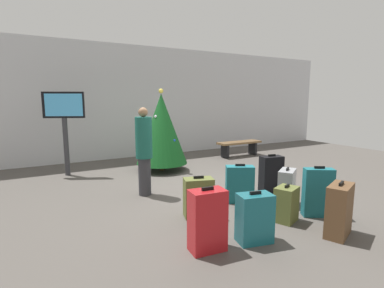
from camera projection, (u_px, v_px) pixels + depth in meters
The scene contains 15 objects.
ground_plane at pixel (202, 189), 6.16m from camera, with size 16.00×16.00×0.00m, color #514C47.
back_wall at pixel (135, 102), 9.45m from camera, with size 16.00×0.20×3.51m, color silver.
holiday_tree at pixel (162, 129), 7.60m from camera, with size 1.31×1.31×2.11m.
flight_info_kiosk at pixel (64, 117), 7.06m from camera, with size 0.91×0.48×2.03m.
waiting_bench at pixel (239, 145), 9.63m from camera, with size 1.52×0.44×0.48m.
traveller_0 at pixel (144, 149), 5.66m from camera, with size 0.45×0.45×1.70m.
suitcase_0 at pixel (271, 174), 5.91m from camera, with size 0.48×0.32×0.77m.
suitcase_1 at pixel (286, 204), 4.51m from camera, with size 0.43×0.39×0.58m.
suitcase_2 at pixel (318, 192), 4.69m from camera, with size 0.48×0.40×0.82m.
suitcase_3 at pixel (287, 187), 5.22m from camera, with size 0.50×0.44×0.67m.
suitcase_4 at pixel (199, 197), 4.69m from camera, with size 0.52×0.39×0.66m.
suitcase_5 at pixel (207, 220), 3.62m from camera, with size 0.46×0.30×0.81m.
suitcase_6 at pixel (240, 184), 5.34m from camera, with size 0.54×0.44×0.71m.
suitcase_7 at pixel (339, 210), 4.03m from camera, with size 0.57×0.43×0.76m.
suitcase_8 at pixel (255, 218), 3.85m from camera, with size 0.49×0.37×0.69m.
Camera 1 is at (-3.09, -5.08, 1.86)m, focal length 27.69 mm.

